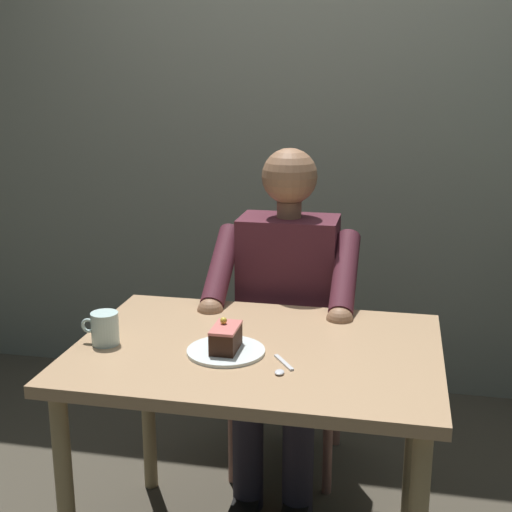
{
  "coord_description": "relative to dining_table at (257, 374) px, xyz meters",
  "views": [
    {
      "loc": [
        -0.39,
        1.89,
        1.54
      ],
      "look_at": [
        0.02,
        -0.1,
        0.99
      ],
      "focal_mm": 49.15,
      "sensor_mm": 36.0,
      "label": 1
    }
  ],
  "objects": [
    {
      "name": "cafe_rear_panel",
      "position": [
        0.0,
        -1.43,
        0.85
      ],
      "size": [
        6.4,
        0.12,
        3.0
      ],
      "primitive_type": "cube",
      "color": "gray",
      "rests_on": "ground"
    },
    {
      "name": "dining_table",
      "position": [
        0.0,
        0.0,
        0.0
      ],
      "size": [
        1.08,
        0.77,
        0.74
      ],
      "color": "tan",
      "rests_on": "ground"
    },
    {
      "name": "chair",
      "position": [
        0.0,
        -0.67,
        -0.16
      ],
      "size": [
        0.42,
        0.42,
        0.89
      ],
      "color": "#B27566",
      "rests_on": "ground"
    },
    {
      "name": "seated_person",
      "position": [
        0.0,
        -0.5,
        0.0
      ],
      "size": [
        0.53,
        0.58,
        1.27
      ],
      "color": "#4D1F2A",
      "rests_on": "ground"
    },
    {
      "name": "dessert_plate",
      "position": [
        0.08,
        0.06,
        0.09
      ],
      "size": [
        0.23,
        0.23,
        0.01
      ],
      "primitive_type": "cylinder",
      "color": "white",
      "rests_on": "dining_table"
    },
    {
      "name": "cake_slice",
      "position": [
        0.08,
        0.06,
        0.13
      ],
      "size": [
        0.07,
        0.12,
        0.09
      ],
      "color": "black",
      "rests_on": "dessert_plate"
    },
    {
      "name": "coffee_cup",
      "position": [
        0.45,
        0.07,
        0.14
      ],
      "size": [
        0.12,
        0.08,
        0.1
      ],
      "color": "silver",
      "rests_on": "dining_table"
    },
    {
      "name": "dessert_spoon",
      "position": [
        -0.1,
        0.14,
        0.09
      ],
      "size": [
        0.07,
        0.14,
        0.01
      ],
      "color": "silver",
      "rests_on": "dining_table"
    }
  ]
}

